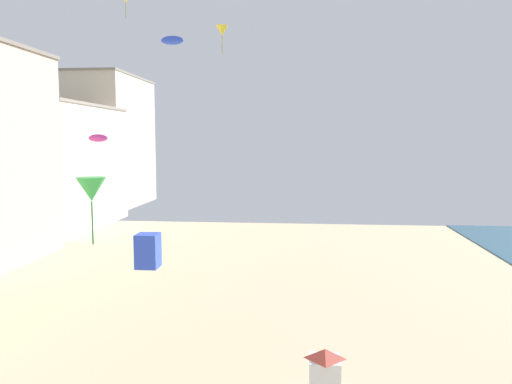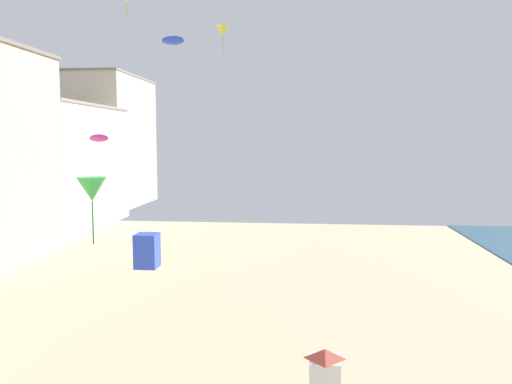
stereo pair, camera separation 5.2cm
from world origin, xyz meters
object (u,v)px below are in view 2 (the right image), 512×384
(kite_green_delta, at_px, (92,190))
(kite_yellow_delta_2, at_px, (223,31))
(kite_blue_box, at_px, (147,251))
(kite_blue_parafoil, at_px, (173,40))
(kite_magenta_parafoil_2, at_px, (99,138))
(lifeguard_stand, at_px, (325,368))

(kite_green_delta, bearing_deg, kite_yellow_delta_2, 56.48)
(kite_blue_box, bearing_deg, kite_blue_parafoil, 103.33)
(kite_green_delta, relative_size, kite_magenta_parafoil_2, 2.50)
(kite_blue_parafoil, bearing_deg, kite_magenta_parafoil_2, 169.24)
(kite_blue_box, xyz_separation_m, kite_magenta_parafoil_2, (-12.09, 25.92, 2.80))
(lifeguard_stand, distance_m, kite_yellow_delta_2, 25.54)
(kite_blue_box, bearing_deg, kite_magenta_parafoil_2, 115.01)
(kite_blue_box, bearing_deg, kite_yellow_delta_2, 95.22)
(lifeguard_stand, height_order, kite_blue_box, kite_blue_box)
(kite_yellow_delta_2, bearing_deg, kite_magenta_parafoil_2, 173.95)
(kite_yellow_delta_2, bearing_deg, kite_blue_parafoil, -177.71)
(kite_blue_box, distance_m, kite_yellow_delta_2, 27.04)
(kite_blue_parafoil, xyz_separation_m, kite_yellow_delta_2, (3.59, 0.14, 0.62))
(kite_yellow_delta_2, xyz_separation_m, kite_magenta_parafoil_2, (-9.82, 1.04, -7.57))
(kite_yellow_delta_2, bearing_deg, lifeguard_stand, -70.34)
(kite_yellow_delta_2, relative_size, kite_magenta_parafoil_2, 1.27)
(kite_blue_box, height_order, kite_yellow_delta_2, kite_yellow_delta_2)
(kite_blue_parafoil, xyz_separation_m, kite_magenta_parafoil_2, (-6.23, 1.18, -6.94))
(kite_green_delta, distance_m, kite_yellow_delta_2, 15.15)
(kite_yellow_delta_2, bearing_deg, kite_blue_box, -84.78)
(lifeguard_stand, distance_m, kite_magenta_parafoil_2, 27.16)
(lifeguard_stand, xyz_separation_m, kite_magenta_parafoil_2, (-16.55, 19.87, 8.31))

